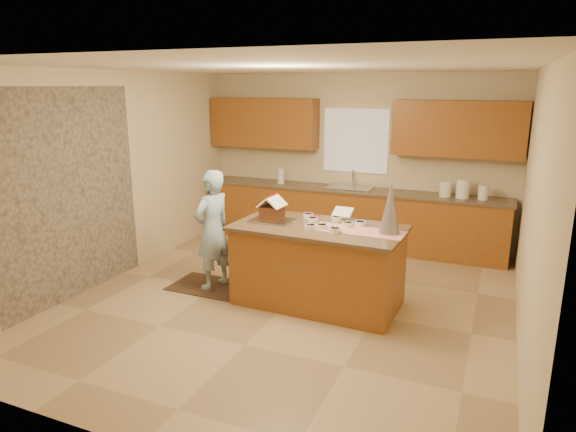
# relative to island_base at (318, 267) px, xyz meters

# --- Properties ---
(floor) EXTENTS (5.50, 5.50, 0.00)m
(floor) POSITION_rel_island_base_xyz_m (-0.33, -0.09, -0.45)
(floor) COLOR tan
(floor) RESTS_ON ground
(ceiling) EXTENTS (5.50, 5.50, 0.00)m
(ceiling) POSITION_rel_island_base_xyz_m (-0.33, -0.09, 2.25)
(ceiling) COLOR silver
(ceiling) RESTS_ON floor
(wall_back) EXTENTS (5.50, 5.50, 0.00)m
(wall_back) POSITION_rel_island_base_xyz_m (-0.33, 2.66, 0.90)
(wall_back) COLOR beige
(wall_back) RESTS_ON floor
(wall_front) EXTENTS (5.50, 5.50, 0.00)m
(wall_front) POSITION_rel_island_base_xyz_m (-0.33, -2.84, 0.90)
(wall_front) COLOR beige
(wall_front) RESTS_ON floor
(wall_left) EXTENTS (5.50, 5.50, 0.00)m
(wall_left) POSITION_rel_island_base_xyz_m (-2.83, -0.09, 0.90)
(wall_left) COLOR beige
(wall_left) RESTS_ON floor
(wall_right) EXTENTS (5.50, 5.50, 0.00)m
(wall_right) POSITION_rel_island_base_xyz_m (2.17, -0.09, 0.90)
(wall_right) COLOR beige
(wall_right) RESTS_ON floor
(stone_accent) EXTENTS (0.00, 2.50, 2.50)m
(stone_accent) POSITION_rel_island_base_xyz_m (-2.81, -0.89, 0.80)
(stone_accent) COLOR gray
(stone_accent) RESTS_ON wall_left
(window_curtain) EXTENTS (1.05, 0.03, 1.00)m
(window_curtain) POSITION_rel_island_base_xyz_m (-0.33, 2.63, 1.20)
(window_curtain) COLOR white
(window_curtain) RESTS_ON wall_back
(back_counter_base) EXTENTS (4.80, 0.60, 0.88)m
(back_counter_base) POSITION_rel_island_base_xyz_m (-0.33, 2.36, -0.01)
(back_counter_base) COLOR #8B5B1C
(back_counter_base) RESTS_ON floor
(back_counter_top) EXTENTS (4.85, 0.63, 0.04)m
(back_counter_top) POSITION_rel_island_base_xyz_m (-0.33, 2.36, 0.45)
(back_counter_top) COLOR brown
(back_counter_top) RESTS_ON back_counter_base
(upper_cabinet_left) EXTENTS (1.85, 0.35, 0.80)m
(upper_cabinet_left) POSITION_rel_island_base_xyz_m (-1.88, 2.48, 1.45)
(upper_cabinet_left) COLOR brown
(upper_cabinet_left) RESTS_ON wall_back
(upper_cabinet_right) EXTENTS (1.85, 0.35, 0.80)m
(upper_cabinet_right) POSITION_rel_island_base_xyz_m (1.22, 2.48, 1.45)
(upper_cabinet_right) COLOR brown
(upper_cabinet_right) RESTS_ON wall_back
(sink) EXTENTS (0.70, 0.45, 0.12)m
(sink) POSITION_rel_island_base_xyz_m (-0.33, 2.36, 0.44)
(sink) COLOR silver
(sink) RESTS_ON back_counter_top
(faucet) EXTENTS (0.03, 0.03, 0.28)m
(faucet) POSITION_rel_island_base_xyz_m (-0.33, 2.54, 0.61)
(faucet) COLOR silver
(faucet) RESTS_ON back_counter_top
(island_base) EXTENTS (1.89, 0.99, 0.91)m
(island_base) POSITION_rel_island_base_xyz_m (0.00, 0.00, 0.00)
(island_base) COLOR #8B5B1C
(island_base) RESTS_ON floor
(island_top) EXTENTS (1.97, 1.07, 0.04)m
(island_top) POSITION_rel_island_base_xyz_m (0.00, 0.00, 0.47)
(island_top) COLOR brown
(island_top) RESTS_ON island_base
(table_runner) EXTENTS (1.04, 0.40, 0.01)m
(table_runner) POSITION_rel_island_base_xyz_m (0.46, -0.01, 0.50)
(table_runner) COLOR red
(table_runner) RESTS_ON island_top
(baking_tray) EXTENTS (0.49, 0.37, 0.03)m
(baking_tray) POSITION_rel_island_base_xyz_m (-0.57, -0.03, 0.51)
(baking_tray) COLOR silver
(baking_tray) RESTS_ON island_top
(cookbook) EXTENTS (0.23, 0.18, 0.10)m
(cookbook) POSITION_rel_island_base_xyz_m (0.17, 0.39, 0.59)
(cookbook) COLOR white
(cookbook) RESTS_ON island_top
(tinsel_tree) EXTENTS (0.23, 0.23, 0.57)m
(tinsel_tree) POSITION_rel_island_base_xyz_m (0.81, 0.03, 0.78)
(tinsel_tree) COLOR #B0AEBB
(tinsel_tree) RESTS_ON island_top
(rug) EXTENTS (1.02, 0.67, 0.01)m
(rug) POSITION_rel_island_base_xyz_m (-1.42, -0.06, -0.45)
(rug) COLOR black
(rug) RESTS_ON floor
(boy) EXTENTS (0.50, 0.63, 1.51)m
(boy) POSITION_rel_island_base_xyz_m (-1.37, -0.06, 0.31)
(boy) COLOR #93B5D1
(boy) RESTS_ON rug
(canister_a) EXTENTS (0.17, 0.17, 0.23)m
(canister_a) POSITION_rel_island_base_xyz_m (1.13, 2.36, 0.58)
(canister_a) COLOR white
(canister_a) RESTS_ON back_counter_top
(canister_b) EXTENTS (0.19, 0.19, 0.27)m
(canister_b) POSITION_rel_island_base_xyz_m (1.37, 2.36, 0.60)
(canister_b) COLOR white
(canister_b) RESTS_ON back_counter_top
(canister_c) EXTENTS (0.15, 0.15, 0.21)m
(canister_c) POSITION_rel_island_base_xyz_m (1.65, 2.36, 0.57)
(canister_c) COLOR white
(canister_c) RESTS_ON back_counter_top
(paper_towel) EXTENTS (0.11, 0.11, 0.25)m
(paper_towel) POSITION_rel_island_base_xyz_m (-1.51, 2.36, 0.59)
(paper_towel) COLOR white
(paper_towel) RESTS_ON back_counter_top
(gingerbread_house) EXTENTS (0.29, 0.30, 0.29)m
(gingerbread_house) POSITION_rel_island_base_xyz_m (-0.57, -0.03, 0.63)
(gingerbread_house) COLOR #5A2A17
(gingerbread_house) RESTS_ON baking_tray
(candy_bowls) EXTENTS (0.80, 0.61, 0.06)m
(candy_bowls) POSITION_rel_island_base_xyz_m (0.10, 0.08, 0.52)
(candy_bowls) COLOR yellow
(candy_bowls) RESTS_ON island_top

